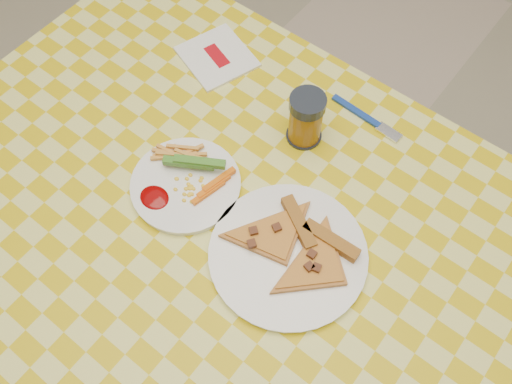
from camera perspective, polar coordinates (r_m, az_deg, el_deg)
ground at (r=1.72m, az=-1.13°, el=-14.75°), size 8.00×8.00×0.00m
table at (r=1.07m, az=-1.75°, el=-5.30°), size 1.28×0.88×0.76m
plate_left at (r=1.05m, az=-7.03°, el=0.65°), size 0.22×0.22×0.01m
plate_right at (r=0.98m, az=3.21°, el=-6.33°), size 0.35×0.35×0.01m
fries_veggies at (r=1.04m, az=-6.94°, el=1.91°), size 0.17×0.16×0.04m
pizza_slices at (r=0.97m, az=3.98°, el=-5.48°), size 0.26×0.24×0.02m
drink_glass at (r=1.07m, az=5.01°, el=7.31°), size 0.07×0.07×0.11m
napkin at (r=1.24m, az=-3.93°, el=13.34°), size 0.18×0.17×0.01m
fork at (r=1.15m, az=11.02°, el=7.28°), size 0.16×0.03×0.01m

